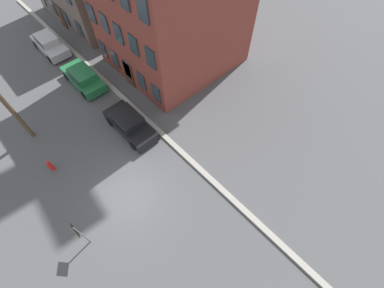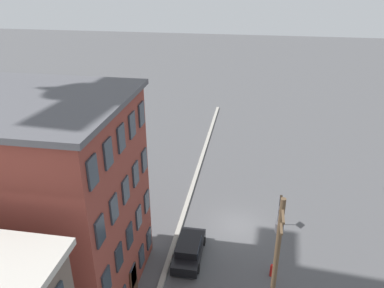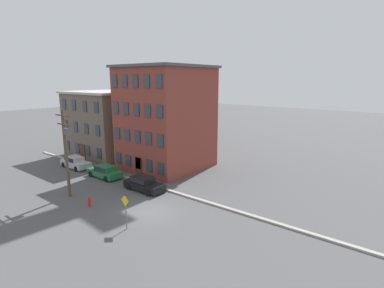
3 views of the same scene
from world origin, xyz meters
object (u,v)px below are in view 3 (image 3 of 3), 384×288
Objects in this scene: caution_sign at (126,206)px; car_black at (144,183)px; fire_hydrant at (89,201)px; car_green at (105,171)px; utility_pole at (66,148)px; car_silver at (75,162)px.

car_black is at bearing 127.98° from caution_sign.
car_black is 4.58× the size of fire_hydrant.
fire_hydrant is (-5.74, 0.61, -1.37)m from caution_sign.
caution_sign reaches higher than car_green.
utility_pole reaches higher than caution_sign.
fire_hydrant is (3.56, -0.21, -4.23)m from utility_pole.
utility_pole reaches higher than fire_hydrant.
car_silver is 1.00× the size of car_green.
car_silver and car_black have the same top height.
car_silver is 10.75m from utility_pole.
car_black is at bearing -0.04° from car_green.
utility_pole is (-4.35, -5.52, 3.97)m from car_black.
fire_hydrant is at bearing -3.34° from utility_pole.
caution_sign is at bearing -6.04° from fire_hydrant.
car_green is at bearing 179.96° from car_black.
utility_pole is at bearing 176.66° from fire_hydrant.
car_black reaches higher than fire_hydrant.
car_black is at bearing -0.12° from car_silver.
car_green is 6.50m from car_black.
car_green reaches higher than fire_hydrant.
utility_pole reaches higher than car_black.
car_black is 5.79m from fire_hydrant.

